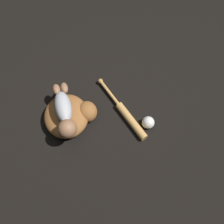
{
  "coord_description": "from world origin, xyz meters",
  "views": [
    {
      "loc": [
        0.64,
        -0.16,
        1.18
      ],
      "look_at": [
        0.14,
        0.19,
        0.08
      ],
      "focal_mm": 35.0,
      "sensor_mm": 36.0,
      "label": 1
    }
  ],
  "objects_px": {
    "baby_figure": "(64,112)",
    "baseball_bat": "(126,115)",
    "baseball_glove": "(70,115)",
    "baseball": "(148,123)"
  },
  "relations": [
    {
      "from": "baby_figure",
      "to": "baseball_bat",
      "type": "relative_size",
      "value": 0.73
    },
    {
      "from": "baseball_glove",
      "to": "baseball_bat",
      "type": "height_order",
      "value": "baseball_glove"
    },
    {
      "from": "baseball_bat",
      "to": "baseball",
      "type": "height_order",
      "value": "baseball"
    },
    {
      "from": "baseball_bat",
      "to": "baby_figure",
      "type": "bearing_deg",
      "value": -116.45
    },
    {
      "from": "baby_figure",
      "to": "baseball",
      "type": "xyz_separation_m",
      "value": [
        0.28,
        0.38,
        -0.12
      ]
    },
    {
      "from": "baseball_glove",
      "to": "baby_figure",
      "type": "distance_m",
      "value": 0.11
    },
    {
      "from": "baseball_glove",
      "to": "baseball_bat",
      "type": "xyz_separation_m",
      "value": [
        0.18,
        0.28,
        -0.03
      ]
    },
    {
      "from": "baseball_glove",
      "to": "baseball_bat",
      "type": "distance_m",
      "value": 0.33
    },
    {
      "from": "baseball_glove",
      "to": "baby_figure",
      "type": "relative_size",
      "value": 1.02
    },
    {
      "from": "baby_figure",
      "to": "baseball_bat",
      "type": "bearing_deg",
      "value": 63.55
    }
  ]
}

